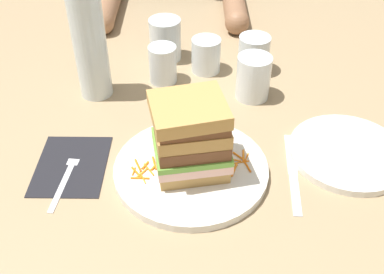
# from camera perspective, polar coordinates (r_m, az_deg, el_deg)

# --- Properties ---
(ground_plane) EXTENTS (3.00, 3.00, 0.00)m
(ground_plane) POSITION_cam_1_polar(r_m,az_deg,el_deg) (0.80, 1.25, -4.41)
(ground_plane) COLOR #9E8460
(main_plate) EXTENTS (0.26, 0.26, 0.01)m
(main_plate) POSITION_cam_1_polar(r_m,az_deg,el_deg) (0.79, -0.01, -4.03)
(main_plate) COLOR white
(main_plate) RESTS_ON ground_plane
(sandwich) EXTENTS (0.14, 0.13, 0.14)m
(sandwich) POSITION_cam_1_polar(r_m,az_deg,el_deg) (0.74, -0.05, 0.07)
(sandwich) COLOR tan
(sandwich) RESTS_ON main_plate
(carrot_shred_0) EXTENTS (0.01, 0.02, 0.00)m
(carrot_shred_0) POSITION_cam_1_polar(r_m,az_deg,el_deg) (0.79, -5.68, -3.41)
(carrot_shred_0) COLOR orange
(carrot_shred_0) RESTS_ON main_plate
(carrot_shred_1) EXTENTS (0.03, 0.00, 0.00)m
(carrot_shred_1) POSITION_cam_1_polar(r_m,az_deg,el_deg) (0.77, -6.34, -5.07)
(carrot_shred_1) COLOR orange
(carrot_shred_1) RESTS_ON main_plate
(carrot_shred_2) EXTENTS (0.01, 0.03, 0.00)m
(carrot_shred_2) POSITION_cam_1_polar(r_m,az_deg,el_deg) (0.79, -4.55, -3.25)
(carrot_shred_2) COLOR orange
(carrot_shred_2) RESTS_ON main_plate
(carrot_shred_3) EXTENTS (0.01, 0.02, 0.00)m
(carrot_shred_3) POSITION_cam_1_polar(r_m,az_deg,el_deg) (0.78, -7.10, -4.23)
(carrot_shred_3) COLOR orange
(carrot_shred_3) RESTS_ON main_plate
(carrot_shred_4) EXTENTS (0.02, 0.03, 0.00)m
(carrot_shred_4) POSITION_cam_1_polar(r_m,az_deg,el_deg) (0.78, -5.24, -4.02)
(carrot_shred_4) COLOR orange
(carrot_shred_4) RESTS_ON main_plate
(carrot_shred_5) EXTENTS (0.02, 0.02, 0.00)m
(carrot_shred_5) POSITION_cam_1_polar(r_m,az_deg,el_deg) (0.78, -6.13, -4.48)
(carrot_shred_5) COLOR orange
(carrot_shred_5) RESTS_ON main_plate
(carrot_shred_6) EXTENTS (0.02, 0.02, 0.00)m
(carrot_shred_6) POSITION_cam_1_polar(r_m,az_deg,el_deg) (0.79, -4.45, -3.58)
(carrot_shred_6) COLOR orange
(carrot_shred_6) RESTS_ON main_plate
(carrot_shred_7) EXTENTS (0.01, 0.03, 0.00)m
(carrot_shred_7) POSITION_cam_1_polar(r_m,az_deg,el_deg) (0.77, -6.01, -5.02)
(carrot_shred_7) COLOR orange
(carrot_shred_7) RESTS_ON main_plate
(carrot_shred_8) EXTENTS (0.02, 0.03, 0.00)m
(carrot_shred_8) POSITION_cam_1_polar(r_m,az_deg,el_deg) (0.78, -6.74, -4.39)
(carrot_shred_8) COLOR orange
(carrot_shred_8) RESTS_ON main_plate
(carrot_shred_9) EXTENTS (0.02, 0.03, 0.00)m
(carrot_shred_9) POSITION_cam_1_polar(r_m,az_deg,el_deg) (0.79, -6.59, -3.53)
(carrot_shred_9) COLOR orange
(carrot_shred_9) RESTS_ON main_plate
(carrot_shred_10) EXTENTS (0.01, 0.03, 0.00)m
(carrot_shred_10) POSITION_cam_1_polar(r_m,az_deg,el_deg) (0.78, 5.37, -4.11)
(carrot_shred_10) COLOR orange
(carrot_shred_10) RESTS_ON main_plate
(carrot_shred_11) EXTENTS (0.03, 0.01, 0.00)m
(carrot_shred_11) POSITION_cam_1_polar(r_m,az_deg,el_deg) (0.80, 5.25, -2.83)
(carrot_shred_11) COLOR orange
(carrot_shred_11) RESTS_ON main_plate
(carrot_shred_12) EXTENTS (0.03, 0.01, 0.00)m
(carrot_shred_12) POSITION_cam_1_polar(r_m,az_deg,el_deg) (0.80, 6.25, -3.13)
(carrot_shred_12) COLOR orange
(carrot_shred_12) RESTS_ON main_plate
(carrot_shred_13) EXTENTS (0.02, 0.03, 0.00)m
(carrot_shred_13) POSITION_cam_1_polar(r_m,az_deg,el_deg) (0.81, 6.05, -2.47)
(carrot_shred_13) COLOR orange
(carrot_shred_13) RESTS_ON main_plate
(carrot_shred_14) EXTENTS (0.01, 0.03, 0.00)m
(carrot_shred_14) POSITION_cam_1_polar(r_m,az_deg,el_deg) (0.81, 6.52, -2.26)
(carrot_shred_14) COLOR orange
(carrot_shred_14) RESTS_ON main_plate
(carrot_shred_15) EXTENTS (0.02, 0.02, 0.00)m
(carrot_shred_15) POSITION_cam_1_polar(r_m,az_deg,el_deg) (0.78, 5.12, -3.98)
(carrot_shred_15) COLOR orange
(carrot_shred_15) RESTS_ON main_plate
(carrot_shred_16) EXTENTS (0.01, 0.03, 0.00)m
(carrot_shred_16) POSITION_cam_1_polar(r_m,az_deg,el_deg) (0.79, 6.90, -3.32)
(carrot_shred_16) COLOR orange
(carrot_shred_16) RESTS_ON main_plate
(carrot_shred_17) EXTENTS (0.01, 0.03, 0.00)m
(carrot_shred_17) POSITION_cam_1_polar(r_m,az_deg,el_deg) (0.80, 6.87, -2.63)
(carrot_shred_17) COLOR orange
(carrot_shred_17) RESTS_ON main_plate
(napkin_dark) EXTENTS (0.12, 0.16, 0.00)m
(napkin_dark) POSITION_cam_1_polar(r_m,az_deg,el_deg) (0.84, -14.58, -3.36)
(napkin_dark) COLOR black
(napkin_dark) RESTS_ON ground_plane
(fork) EXTENTS (0.03, 0.17, 0.00)m
(fork) POSITION_cam_1_polar(r_m,az_deg,el_deg) (0.82, -15.09, -4.26)
(fork) COLOR silver
(fork) RESTS_ON napkin_dark
(knife) EXTENTS (0.03, 0.20, 0.00)m
(knife) POSITION_cam_1_polar(r_m,az_deg,el_deg) (0.81, 12.54, -4.54)
(knife) COLOR silver
(knife) RESTS_ON ground_plane
(juice_glass) EXTENTS (0.07, 0.07, 0.09)m
(juice_glass) POSITION_cam_1_polar(r_m,az_deg,el_deg) (0.96, 7.72, 7.03)
(juice_glass) COLOR white
(juice_glass) RESTS_ON ground_plane
(water_bottle) EXTENTS (0.07, 0.07, 0.29)m
(water_bottle) POSITION_cam_1_polar(r_m,az_deg,el_deg) (0.94, -12.53, 12.02)
(water_bottle) COLOR silver
(water_bottle) RESTS_ON ground_plane
(empty_tumbler_0) EXTENTS (0.06, 0.06, 0.08)m
(empty_tumbler_0) POSITION_cam_1_polar(r_m,az_deg,el_deg) (1.01, -3.50, 9.01)
(empty_tumbler_0) COLOR silver
(empty_tumbler_0) RESTS_ON ground_plane
(empty_tumbler_1) EXTENTS (0.07, 0.07, 0.08)m
(empty_tumbler_1) POSITION_cam_1_polar(r_m,az_deg,el_deg) (1.05, 7.79, 10.13)
(empty_tumbler_1) COLOR silver
(empty_tumbler_1) RESTS_ON ground_plane
(empty_tumbler_2) EXTENTS (0.07, 0.07, 0.10)m
(empty_tumbler_2) POSITION_cam_1_polar(r_m,az_deg,el_deg) (1.09, -3.18, 12.01)
(empty_tumbler_2) COLOR silver
(empty_tumbler_2) RESTS_ON ground_plane
(empty_tumbler_3) EXTENTS (0.07, 0.07, 0.08)m
(empty_tumbler_3) POSITION_cam_1_polar(r_m,az_deg,el_deg) (1.04, 1.89, 10.10)
(empty_tumbler_3) COLOR silver
(empty_tumbler_3) RESTS_ON ground_plane
(side_plate) EXTENTS (0.21, 0.21, 0.01)m
(side_plate) POSITION_cam_1_polar(r_m,az_deg,el_deg) (0.87, 18.85, -1.86)
(side_plate) COLOR white
(side_plate) RESTS_ON ground_plane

